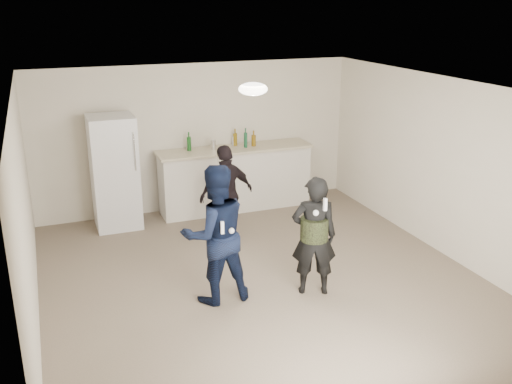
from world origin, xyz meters
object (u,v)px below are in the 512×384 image
object	(u,v)px
counter	(235,180)
man	(215,234)
spectator	(226,194)
fridge	(114,172)
shaker	(213,145)
woman	(314,236)

from	to	relation	value
counter	man	bearing A→B (deg)	-113.37
spectator	man	bearing A→B (deg)	56.02
spectator	fridge	bearing A→B (deg)	-51.48
counter	fridge	world-z (taller)	fridge
fridge	shaker	size ratio (longest dim) A/B	10.59
counter	man	size ratio (longest dim) A/B	1.52
counter	woman	distance (m)	3.21
fridge	spectator	world-z (taller)	fridge
shaker	spectator	bearing A→B (deg)	-99.16
fridge	woman	xyz separation A→B (m)	(1.95, -3.13, -0.14)
spectator	counter	bearing A→B (deg)	-125.91
man	counter	bearing A→B (deg)	-115.68
woman	spectator	distance (m)	1.97
fridge	woman	distance (m)	3.69
man	woman	world-z (taller)	man
man	spectator	size ratio (longest dim) A/B	1.15
fridge	spectator	xyz separation A→B (m)	(1.45, -1.22, -0.15)
woman	spectator	bearing A→B (deg)	-55.18
woman	spectator	size ratio (longest dim) A/B	1.01
fridge	shaker	xyz separation A→B (m)	(1.67, 0.11, 0.28)
man	woman	distance (m)	1.21
fridge	man	xyz separation A→B (m)	(0.77, -2.87, -0.04)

